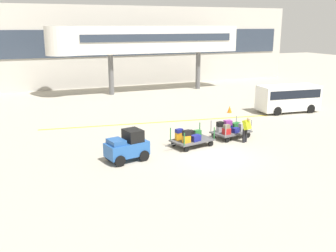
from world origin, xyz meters
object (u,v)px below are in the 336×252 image
Objects in this scene: baggage_cart_middle at (231,129)px; safety_cone_near at (230,109)px; baggage_handler at (246,128)px; baggage_tug at (127,146)px; shuttle_van at (288,96)px; baggage_cart_lead at (190,138)px.

safety_cone_near is (3.56, 5.93, -0.25)m from baggage_cart_middle.
safety_cone_near is (3.26, 7.15, -0.59)m from baggage_handler.
baggage_cart_middle is at bearing 12.44° from baggage_tug.
baggage_tug is 7.15m from baggage_cart_middle.
baggage_handler is at bearing -143.47° from shuttle_van.
shuttle_van is at bearing 36.53° from baggage_handler.
baggage_tug is at bearing -158.12° from shuttle_van.
shuttle_van reaches higher than baggage_cart_middle.
baggage_handler is (7.27, 0.32, 0.11)m from baggage_tug.
baggage_tug is 4.15× the size of safety_cone_near.
baggage_cart_middle is 9.15m from shuttle_van.
baggage_tug is 0.74× the size of baggage_cart_lead.
baggage_tug is at bearing -144.66° from safety_cone_near.
baggage_cart_lead is at bearing -155.04° from shuttle_van.
baggage_handler is at bearing -114.54° from safety_cone_near.
baggage_cart_lead reaches higher than safety_cone_near.
baggage_handler is 2.84× the size of safety_cone_near.
baggage_cart_middle is 5.61× the size of safety_cone_near.
baggage_cart_middle is 6.92m from safety_cone_near.
baggage_cart_middle is (6.98, 1.54, -0.23)m from baggage_tug.
safety_cone_near is (-4.40, 1.47, -0.96)m from shuttle_van.
shuttle_van is at bearing -18.51° from safety_cone_near.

